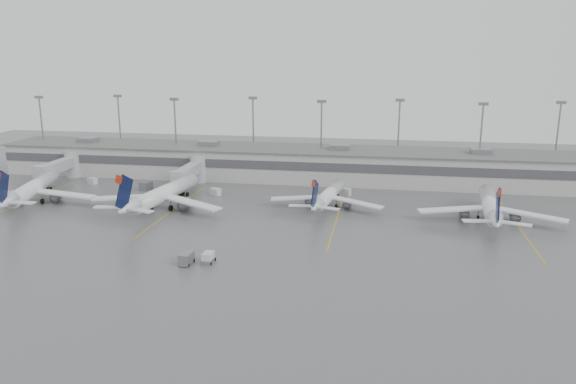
% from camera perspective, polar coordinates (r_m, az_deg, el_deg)
% --- Properties ---
extents(ground, '(260.00, 260.00, 0.00)m').
position_cam_1_polar(ground, '(94.92, -6.95, -6.26)').
color(ground, '#555558').
rests_on(ground, ground).
extents(terminal, '(152.00, 17.00, 9.45)m').
position_cam_1_polar(terminal, '(148.23, -0.59, 2.99)').
color(terminal, '#B4B3AE').
rests_on(terminal, ground).
extents(light_masts, '(142.40, 8.00, 20.60)m').
position_cam_1_polar(light_masts, '(152.52, -0.20, 6.30)').
color(light_masts, gray).
rests_on(light_masts, ground).
extents(jet_bridge_left, '(4.00, 17.20, 7.00)m').
position_cam_1_polar(jet_bridge_left, '(156.96, -21.82, 2.48)').
color(jet_bridge_left, '#9FA1A4').
rests_on(jet_bridge_left, ground).
extents(jet_bridge_right, '(4.00, 17.20, 7.00)m').
position_cam_1_polar(jet_bridge_right, '(141.89, -9.66, 2.15)').
color(jet_bridge_right, '#9FA1A4').
rests_on(jet_bridge_right, ground).
extents(stand_markings, '(105.25, 40.00, 0.01)m').
position_cam_1_polar(stand_markings, '(116.90, -3.59, -2.22)').
color(stand_markings, gold).
rests_on(stand_markings, ground).
extents(jet_far_left, '(28.71, 32.56, 10.69)m').
position_cam_1_polar(jet_far_left, '(136.15, -24.63, 0.30)').
color(jet_far_left, white).
rests_on(jet_far_left, ground).
extents(jet_mid_left, '(29.70, 33.48, 10.86)m').
position_cam_1_polar(jet_mid_left, '(122.05, -12.71, -0.20)').
color(jet_mid_left, white).
rests_on(jet_mid_left, ground).
extents(jet_mid_right, '(24.48, 27.62, 8.96)m').
position_cam_1_polar(jet_mid_right, '(120.83, 4.11, -0.32)').
color(jet_mid_right, white).
rests_on(jet_mid_right, ground).
extents(jet_far_right, '(28.05, 31.56, 10.21)m').
position_cam_1_polar(jet_far_right, '(117.89, 19.88, -1.32)').
color(jet_far_right, white).
rests_on(jet_far_right, ground).
extents(baggage_tug, '(1.90, 2.80, 1.74)m').
position_cam_1_polar(baggage_tug, '(91.11, -8.12, -6.73)').
color(baggage_tug, silver).
rests_on(baggage_tug, ground).
extents(baggage_cart, '(1.87, 3.07, 1.92)m').
position_cam_1_polar(baggage_cart, '(90.94, -10.29, -6.65)').
color(baggage_cart, slate).
rests_on(baggage_cart, ground).
extents(gse_uld_a, '(2.65, 2.21, 1.61)m').
position_cam_1_polar(gse_uld_a, '(150.88, -19.26, 1.08)').
color(gse_uld_a, silver).
rests_on(gse_uld_a, ground).
extents(gse_uld_b, '(2.77, 2.39, 1.66)m').
position_cam_1_polar(gse_uld_b, '(132.41, -7.38, 0.02)').
color(gse_uld_b, silver).
rests_on(gse_uld_b, ground).
extents(gse_uld_c, '(2.76, 2.30, 1.67)m').
position_cam_1_polar(gse_uld_c, '(131.83, 5.85, 0.01)').
color(gse_uld_c, silver).
rests_on(gse_uld_c, ground).
extents(gse_loader, '(2.72, 3.56, 1.97)m').
position_cam_1_polar(gse_loader, '(140.99, -14.23, 0.64)').
color(gse_loader, slate).
rests_on(gse_loader, ground).
extents(cone_a, '(0.50, 0.50, 0.79)m').
position_cam_1_polar(cone_a, '(151.44, -23.80, 0.54)').
color(cone_a, orange).
rests_on(cone_a, ground).
extents(cone_b, '(0.37, 0.37, 0.60)m').
position_cam_1_polar(cone_b, '(135.45, -11.50, -0.06)').
color(cone_b, orange).
rests_on(cone_b, ground).
extents(cone_c, '(0.49, 0.49, 0.79)m').
position_cam_1_polar(cone_c, '(128.31, 2.91, -0.54)').
color(cone_c, orange).
rests_on(cone_c, ground).
extents(cone_d, '(0.46, 0.46, 0.73)m').
position_cam_1_polar(cone_d, '(123.15, 16.88, -1.79)').
color(cone_d, orange).
rests_on(cone_d, ground).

